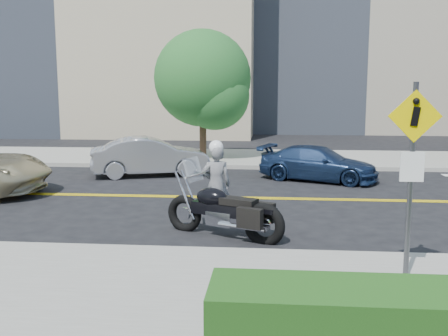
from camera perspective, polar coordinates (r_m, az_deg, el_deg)
ground_plane at (r=14.72m, az=-3.22°, el=-3.17°), size 120.00×120.00×0.00m
sidewalk_near at (r=7.68m, az=-11.53°, el=-14.39°), size 60.00×5.00×0.15m
sidewalk_far at (r=22.05m, az=-0.43°, el=1.12°), size 60.00×5.00×0.15m
pedestrian_sign at (r=8.28m, az=19.78°, el=0.57°), size 0.78×0.08×3.00m
motorcyclist at (r=11.70m, az=-0.85°, el=-1.60°), size 0.71×0.52×1.90m
motorcycle at (r=10.74m, az=-0.01°, el=-3.36°), size 2.72×1.81×1.60m
parked_car_silver at (r=18.25m, az=-8.03°, el=1.25°), size 4.28×2.58×1.33m
parked_car_blue at (r=17.43m, az=10.22°, el=0.49°), size 4.17×2.86×1.12m
tree_far_a at (r=21.36m, az=-2.35°, el=9.72°), size 3.89×3.89×5.32m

